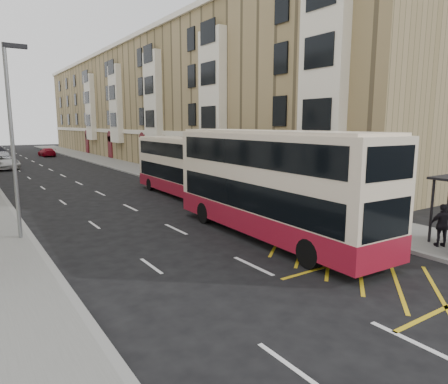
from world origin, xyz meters
TOP-DOWN VIEW (x-y plane):
  - ground at (0.00, 0.00)m, footprint 200.00×200.00m
  - pavement_right at (8.00, 30.00)m, footprint 4.00×120.00m
  - kerb_right at (6.00, 30.00)m, footprint 0.25×120.00m
  - road_markings at (0.00, 45.00)m, footprint 10.00×110.00m
  - terrace_right at (14.88, 45.38)m, footprint 10.75×79.00m
  - guard_railing at (6.25, 5.75)m, footprint 0.06×6.56m
  - street_lamp_near at (-6.35, 12.00)m, footprint 0.93×0.18m
  - double_decker_front at (2.82, 6.46)m, footprint 3.12×11.83m
  - double_decker_rear at (4.49, 17.94)m, footprint 2.61×10.15m
  - pedestrian_mid at (9.65, 4.59)m, footprint 1.06×0.93m
  - pedestrian_far at (7.32, 1.29)m, footprint 1.06×0.93m
  - car_silver at (-3.58, 50.83)m, footprint 2.08×4.78m
  - car_red at (3.19, 59.86)m, footprint 2.12×4.57m

SIDE VIEW (x-z plane):
  - ground at x=0.00m, z-range 0.00..0.00m
  - road_markings at x=0.00m, z-range 0.00..0.01m
  - pavement_right at x=8.00m, z-range 0.00..0.15m
  - kerb_right at x=6.00m, z-range 0.00..0.15m
  - car_red at x=3.19m, z-range 0.00..1.29m
  - car_silver at x=-3.58m, z-range 0.00..1.60m
  - guard_railing at x=6.25m, z-range 0.35..1.36m
  - pedestrian_far at x=7.32m, z-range 0.15..1.87m
  - pedestrian_mid at x=9.65m, z-range 0.15..1.99m
  - double_decker_rear at x=4.49m, z-range 0.04..4.06m
  - double_decker_front at x=2.82m, z-range 0.04..4.73m
  - street_lamp_near at x=-6.35m, z-range 0.64..8.64m
  - terrace_right at x=14.88m, z-range -0.10..15.15m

